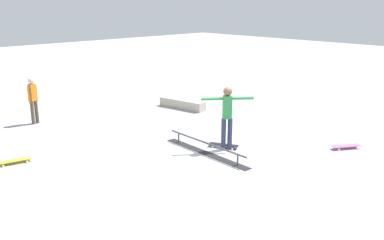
% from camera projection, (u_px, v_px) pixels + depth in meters
% --- Properties ---
extents(ground_plane, '(60.00, 60.00, 0.00)m').
position_uv_depth(ground_plane, '(208.00, 154.00, 10.85)').
color(ground_plane, '#9E9EA3').
extents(grind_rail, '(2.96, 0.38, 0.31)m').
position_uv_depth(grind_rail, '(206.00, 149.00, 10.84)').
color(grind_rail, black).
rests_on(grind_rail, ground_plane).
extents(skate_ledge, '(1.89, 0.70, 0.33)m').
position_uv_depth(skate_ledge, '(182.00, 104.00, 15.39)').
color(skate_ledge, '#B2A893').
rests_on(skate_ledge, ground_plane).
extents(skater_main, '(0.91, 1.11, 1.69)m').
position_uv_depth(skater_main, '(227.00, 114.00, 10.93)').
color(skater_main, '#2D3351').
rests_on(skater_main, ground_plane).
extents(skateboard_main, '(0.80, 0.54, 0.09)m').
position_uv_depth(skateboard_main, '(223.00, 145.00, 11.29)').
color(skateboard_main, black).
rests_on(skateboard_main, ground_plane).
extents(bystander_orange_shirt, '(0.21, 0.34, 1.50)m').
position_uv_depth(bystander_orange_shirt, '(33.00, 98.00, 13.29)').
color(bystander_orange_shirt, brown).
rests_on(bystander_orange_shirt, ground_plane).
extents(loose_skateboard_pink, '(0.59, 0.79, 0.09)m').
position_uv_depth(loose_skateboard_pink, '(346.00, 146.00, 11.20)').
color(loose_skateboard_pink, '#E05993').
rests_on(loose_skateboard_pink, ground_plane).
extents(loose_skateboard_yellow, '(0.39, 0.82, 0.09)m').
position_uv_depth(loose_skateboard_yellow, '(14.00, 161.00, 10.19)').
color(loose_skateboard_yellow, yellow).
rests_on(loose_skateboard_yellow, ground_plane).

